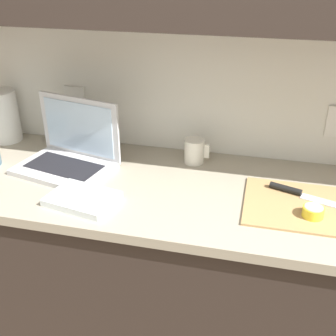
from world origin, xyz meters
name	(u,v)px	position (x,y,z in m)	size (l,w,h in m)	color
counter_unit	(258,294)	(0.02, 0.00, 0.46)	(2.49, 0.62, 0.89)	#332823
laptop	(70,152)	(-0.74, 0.06, 0.95)	(0.39, 0.31, 0.26)	silver
cutting_board	(295,205)	(0.10, -0.03, 0.90)	(0.33, 0.30, 0.01)	tan
knife	(296,192)	(0.10, 0.03, 0.91)	(0.27, 0.11, 0.02)	silver
lemon_half_cut	(313,212)	(0.15, -0.09, 0.92)	(0.07, 0.07, 0.04)	yellow
measuring_cup	(194,151)	(-0.28, 0.21, 0.94)	(0.10, 0.08, 0.10)	silver
paper_towel_roll	(4,116)	(-1.12, 0.23, 1.00)	(0.13, 0.13, 0.22)	white
dish_towel	(82,199)	(-0.59, -0.17, 0.90)	(0.22, 0.16, 0.02)	white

